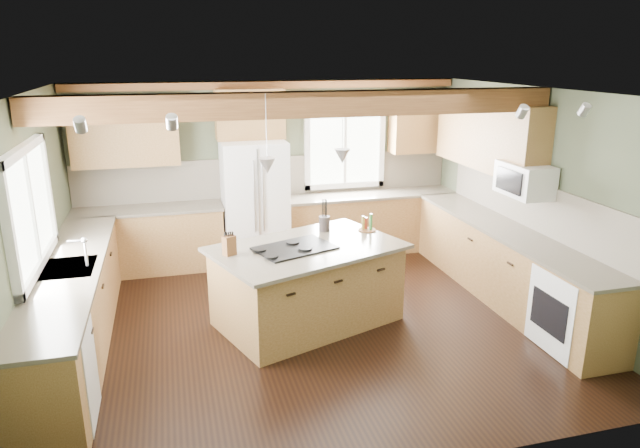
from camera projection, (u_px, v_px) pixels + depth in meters
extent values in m
plane|color=black|center=(311.00, 323.00, 6.55)|extent=(5.60, 5.60, 0.00)
plane|color=silver|center=(310.00, 92.00, 5.79)|extent=(5.60, 5.60, 0.00)
plane|color=#444C36|center=(270.00, 170.00, 8.48)|extent=(5.60, 0.00, 5.60)
plane|color=#444C36|center=(29.00, 235.00, 5.48)|extent=(0.00, 5.00, 5.00)
plane|color=#444C36|center=(536.00, 198.00, 6.86)|extent=(0.00, 5.00, 5.00)
cube|color=#522D17|center=(309.00, 104.00, 5.89)|extent=(5.55, 0.26, 0.26)
cube|color=#522D17|center=(269.00, 85.00, 8.03)|extent=(5.55, 0.20, 0.10)
cube|color=brown|center=(270.00, 176.00, 8.50)|extent=(5.58, 0.03, 0.58)
cube|color=brown|center=(532.00, 204.00, 6.93)|extent=(0.03, 3.70, 0.58)
cube|color=brown|center=(150.00, 241.00, 8.02)|extent=(2.02, 0.60, 0.88)
cube|color=#453E32|center=(147.00, 209.00, 7.88)|extent=(2.06, 0.64, 0.04)
cube|color=brown|center=(370.00, 223.00, 8.82)|extent=(2.62, 0.60, 0.88)
cube|color=#453E32|center=(371.00, 195.00, 8.69)|extent=(2.66, 0.64, 0.04)
cube|color=brown|center=(74.00, 311.00, 5.85)|extent=(0.60, 3.70, 0.88)
cube|color=#453E32|center=(69.00, 269.00, 5.72)|extent=(0.64, 3.74, 0.04)
cube|color=brown|center=(505.00, 266.00, 7.09)|extent=(0.60, 3.70, 0.88)
cube|color=#453E32|center=(509.00, 230.00, 6.95)|extent=(0.64, 3.74, 0.04)
cube|color=brown|center=(125.00, 133.00, 7.64)|extent=(1.40, 0.35, 0.90)
cube|color=brown|center=(250.00, 114.00, 8.00)|extent=(0.96, 0.35, 0.70)
cube|color=brown|center=(488.00, 135.00, 7.46)|extent=(0.35, 2.20, 0.90)
cube|color=brown|center=(420.00, 123.00, 8.70)|extent=(0.90, 0.35, 0.90)
cube|color=white|center=(28.00, 209.00, 5.46)|extent=(0.04, 1.60, 1.05)
cube|color=white|center=(344.00, 150.00, 8.68)|extent=(1.10, 0.04, 1.00)
cube|color=#262628|center=(68.00, 269.00, 5.72)|extent=(0.50, 0.65, 0.03)
cylinder|color=#B2B2B7|center=(86.00, 253.00, 5.72)|extent=(0.02, 0.02, 0.28)
cube|color=white|center=(53.00, 379.00, 4.66)|extent=(0.60, 0.60, 0.84)
cube|color=white|center=(574.00, 311.00, 5.88)|extent=(0.60, 0.72, 0.84)
cube|color=white|center=(525.00, 180.00, 6.69)|extent=(0.40, 0.70, 0.38)
cone|color=#B2B2B7|center=(267.00, 166.00, 5.79)|extent=(0.18, 0.18, 0.16)
cone|color=#B2B2B7|center=(342.00, 156.00, 6.31)|extent=(0.18, 0.18, 0.16)
cube|color=white|center=(255.00, 204.00, 8.18)|extent=(0.90, 0.74, 1.80)
cube|color=brown|center=(307.00, 286.00, 6.47)|extent=(2.19, 1.75, 0.88)
cube|color=#453E32|center=(307.00, 248.00, 6.34)|extent=(2.35, 1.91, 0.04)
cube|color=black|center=(295.00, 248.00, 6.24)|extent=(0.97, 0.80, 0.02)
cube|color=#5A331B|center=(229.00, 245.00, 6.03)|extent=(0.16, 0.14, 0.21)
cylinder|color=#453B37|center=(324.00, 224.00, 6.86)|extent=(0.16, 0.16, 0.18)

